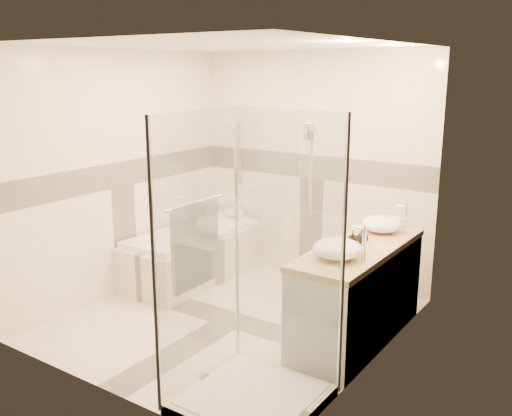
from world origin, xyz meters
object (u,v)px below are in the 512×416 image
Objects in this scene: bathtub at (193,252)px; vanity at (357,293)px; vessel_sink_near at (382,224)px; amenity_bottle_b at (363,236)px; amenity_bottle_a at (353,240)px; vessel_sink_far at (337,249)px; shower_enclosure at (244,331)px.

vanity is at bearing -9.25° from bathtub.
vessel_sink_near is 0.42m from amenity_bottle_b.
amenity_bottle_a is at bearing -90.00° from amenity_bottle_b.
vessel_sink_far is 0.49m from amenity_bottle_b.
shower_enclosure is at bearing -107.17° from vessel_sink_far.
shower_enclosure is 1.02m from vessel_sink_far.
vessel_sink_far is (2.13, -0.74, 0.62)m from bathtub.
shower_enclosure reaches higher than amenity_bottle_a.
vessel_sink_near is at bearing 90.00° from amenity_bottle_b.
bathtub is 2.22m from vessel_sink_near.
bathtub is at bearing 170.75° from vanity.
amenity_bottle_a is at bearing -90.00° from vessel_sink_near.
bathtub is 0.83× the size of shower_enclosure.
vanity is at bearing -78.73° from amenity_bottle_b.
amenity_bottle_b is (0.00, 0.49, -0.01)m from vessel_sink_far.
vanity is (2.15, -0.35, 0.12)m from bathtub.
amenity_bottle_b is (-0.02, 0.10, 0.49)m from vanity.
shower_enclosure reaches higher than vanity.
vessel_sink_near is at bearing 92.20° from vanity.
shower_enclosure is at bearing -41.10° from bathtub.
vanity is 0.72m from vessel_sink_near.
shower_enclosure is 1.86m from vessel_sink_near.
bathtub is 13.00× the size of amenity_bottle_b.
shower_enclosure is at bearing -98.66° from vessel_sink_near.
bathtub is 10.67× the size of amenity_bottle_a.
vanity reaches higher than bathtub.
amenity_bottle_a is (0.27, 1.17, 0.42)m from shower_enclosure.
vessel_sink_far is 2.47× the size of amenity_bottle_a.
bathtub is 4.32× the size of vessel_sink_far.
vessel_sink_near is (0.27, 1.79, 0.42)m from shower_enclosure.
amenity_bottle_b is at bearing -90.00° from vessel_sink_near.
bathtub is at bearing 138.90° from shower_enclosure.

